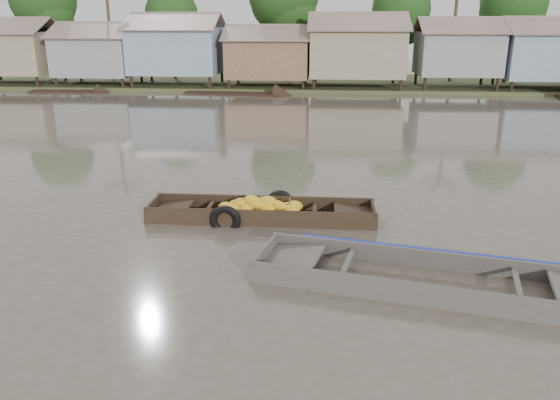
{
  "coord_description": "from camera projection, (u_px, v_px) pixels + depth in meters",
  "views": [
    {
      "loc": [
        0.42,
        -10.92,
        4.91
      ],
      "look_at": [
        -0.61,
        1.39,
        0.8
      ],
      "focal_mm": 35.0,
      "sensor_mm": 36.0,
      "label": 1
    }
  ],
  "objects": [
    {
      "name": "riverbank",
      "position": [
        362.0,
        45.0,
        40.83
      ],
      "size": [
        120.0,
        12.47,
        10.22
      ],
      "color": "#384723",
      "rests_on": "ground"
    },
    {
      "name": "distant_boats",
      "position": [
        543.0,
        99.0,
        33.58
      ],
      "size": [
        47.92,
        16.76,
        1.38
      ],
      "color": "black",
      "rests_on": "ground"
    },
    {
      "name": "banana_boat",
      "position": [
        258.0,
        212.0,
        14.1
      ],
      "size": [
        5.85,
        1.6,
        0.82
      ],
      "rotation": [
        0.0,
        0.0,
        0.0
      ],
      "color": "black",
      "rests_on": "ground"
    },
    {
      "name": "ground",
      "position": [
        303.0,
        255.0,
        11.91
      ],
      "size": [
        120.0,
        120.0,
        0.0
      ],
      "primitive_type": "plane",
      "color": "#494338",
      "rests_on": "ground"
    },
    {
      "name": "viewer_boat",
      "position": [
        429.0,
        284.0,
        10.55
      ],
      "size": [
        7.01,
        3.18,
        0.55
      ],
      "rotation": [
        0.0,
        0.0,
        -0.21
      ],
      "color": "#3C3733",
      "rests_on": "ground"
    }
  ]
}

